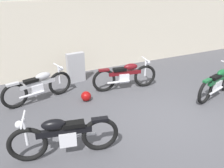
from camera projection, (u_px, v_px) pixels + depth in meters
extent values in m
plane|color=#47474C|center=(171.00, 117.00, 5.96)|extent=(40.00, 40.00, 0.00)
cube|color=beige|center=(103.00, 35.00, 8.97)|extent=(18.00, 0.30, 2.68)
cube|color=#9E9EA3|center=(76.00, 68.00, 7.90)|extent=(0.63, 0.26, 1.04)
sphere|color=maroon|center=(86.00, 96.00, 6.72)|extent=(0.30, 0.30, 0.30)
torus|color=black|center=(145.00, 76.00, 7.57)|extent=(0.76, 0.22, 0.75)
torus|color=black|center=(104.00, 80.00, 7.21)|extent=(0.76, 0.22, 0.75)
cube|color=silver|center=(123.00, 78.00, 7.37)|extent=(0.36, 0.26, 0.29)
cube|color=#590F14|center=(125.00, 73.00, 7.32)|extent=(1.06, 0.28, 0.12)
ellipsoid|color=#590F14|center=(131.00, 67.00, 7.29)|extent=(0.48, 0.28, 0.21)
cube|color=black|center=(120.00, 69.00, 7.22)|extent=(0.44, 0.25, 0.08)
cube|color=#590F14|center=(104.00, 70.00, 7.07)|extent=(0.35, 0.18, 0.06)
cylinder|color=silver|center=(145.00, 68.00, 7.46)|extent=(0.06, 0.06, 0.57)
cylinder|color=silver|center=(146.00, 59.00, 7.34)|extent=(0.14, 0.60, 0.04)
sphere|color=silver|center=(148.00, 62.00, 7.41)|extent=(0.14, 0.14, 0.14)
cylinder|color=silver|center=(118.00, 82.00, 7.24)|extent=(0.72, 0.18, 0.06)
torus|color=black|center=(205.00, 92.00, 6.49)|extent=(0.73, 0.28, 0.73)
cube|color=silver|center=(216.00, 85.00, 6.86)|extent=(0.36, 0.28, 0.28)
cube|color=#145128|center=(218.00, 80.00, 6.83)|extent=(1.02, 0.37, 0.12)
ellipsoid|color=#145128|center=(222.00, 73.00, 6.86)|extent=(0.48, 0.31, 0.20)
cube|color=black|center=(216.00, 77.00, 6.66)|extent=(0.44, 0.28, 0.08)
cube|color=#145128|center=(207.00, 81.00, 6.35)|extent=(0.34, 0.20, 0.06)
cylinder|color=silver|center=(216.00, 90.00, 6.68)|extent=(0.70, 0.24, 0.06)
torus|color=black|center=(60.00, 83.00, 7.04)|extent=(0.74, 0.26, 0.74)
torus|color=black|center=(15.00, 96.00, 6.25)|extent=(0.74, 0.26, 0.74)
cube|color=silver|center=(37.00, 89.00, 6.61)|extent=(0.36, 0.27, 0.28)
cube|color=#ADADB2|center=(38.00, 83.00, 6.57)|extent=(1.03, 0.34, 0.12)
ellipsoid|color=#ADADB2|center=(43.00, 76.00, 6.60)|extent=(0.48, 0.30, 0.20)
cube|color=black|center=(31.00, 81.00, 6.41)|extent=(0.44, 0.27, 0.08)
cube|color=#ADADB2|center=(12.00, 84.00, 6.11)|extent=(0.34, 0.19, 0.06)
cylinder|color=silver|center=(59.00, 75.00, 6.93)|extent=(0.06, 0.06, 0.56)
cylinder|color=silver|center=(58.00, 66.00, 6.82)|extent=(0.17, 0.58, 0.04)
sphere|color=silver|center=(61.00, 69.00, 6.91)|extent=(0.14, 0.14, 0.14)
cylinder|color=silver|center=(32.00, 95.00, 6.43)|extent=(0.70, 0.23, 0.06)
torus|color=black|center=(28.00, 145.00, 4.34)|extent=(0.76, 0.25, 0.76)
torus|color=black|center=(100.00, 134.00, 4.64)|extent=(0.76, 0.25, 0.76)
cube|color=silver|center=(68.00, 138.00, 4.49)|extent=(0.37, 0.27, 0.29)
cube|color=black|center=(64.00, 131.00, 4.42)|extent=(1.06, 0.33, 0.12)
ellipsoid|color=black|center=(53.00, 125.00, 4.30)|extent=(0.49, 0.30, 0.21)
cube|color=black|center=(74.00, 124.00, 4.40)|extent=(0.45, 0.27, 0.08)
cube|color=black|center=(100.00, 119.00, 4.50)|extent=(0.35, 0.19, 0.06)
cylinder|color=silver|center=(25.00, 132.00, 4.23)|extent=(0.06, 0.06, 0.57)
cylinder|color=silver|center=(23.00, 119.00, 4.11)|extent=(0.17, 0.60, 0.04)
sphere|color=silver|center=(19.00, 125.00, 4.14)|extent=(0.15, 0.15, 0.15)
cylinder|color=silver|center=(78.00, 136.00, 4.68)|extent=(0.72, 0.22, 0.06)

